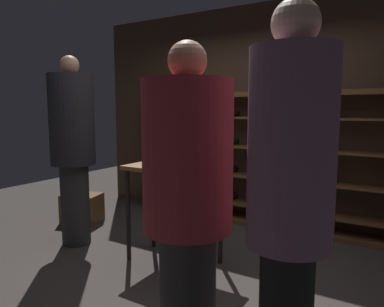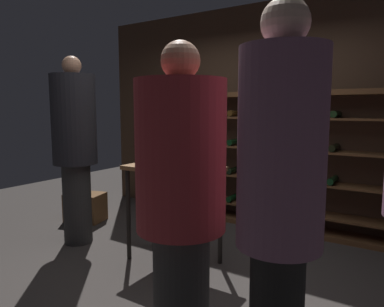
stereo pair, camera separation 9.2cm
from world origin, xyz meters
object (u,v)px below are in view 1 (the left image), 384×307
(wine_bottle_black_capsule, at_px, (167,151))
(person_guest_plum_blouse, at_px, (188,191))
(wine_rack, at_px, (254,159))
(wine_bottle_red_label, at_px, (149,149))
(person_host_in_suit, at_px, (73,142))
(wine_glass_stemmed_center, at_px, (155,156))
(tasting_table, at_px, (174,182))
(wine_crate, at_px, (82,208))
(wine_bottle_amber_reserve, at_px, (199,157))
(person_guest_khaki, at_px, (290,193))

(wine_bottle_black_capsule, bearing_deg, person_guest_plum_blouse, -50.36)
(wine_rack, bearing_deg, wine_bottle_red_label, -112.78)
(person_host_in_suit, bearing_deg, wine_glass_stemmed_center, 138.39)
(wine_rack, height_order, tasting_table, wine_rack)
(wine_crate, height_order, wine_glass_stemmed_center, wine_glass_stemmed_center)
(wine_bottle_red_label, height_order, wine_glass_stemmed_center, wine_bottle_red_label)
(wine_crate, height_order, wine_bottle_amber_reserve, wine_bottle_amber_reserve)
(wine_crate, distance_m, wine_bottle_black_capsule, 1.80)
(tasting_table, relative_size, wine_bottle_red_label, 2.56)
(wine_rack, xyz_separation_m, wine_bottle_red_label, (-0.59, -1.41, 0.24))
(person_host_in_suit, bearing_deg, wine_crate, -89.20)
(wine_crate, xyz_separation_m, wine_bottle_red_label, (1.37, -0.30, 0.90))
(wine_rack, xyz_separation_m, wine_glass_stemmed_center, (-0.33, -1.65, 0.21))
(wine_rack, distance_m, wine_bottle_amber_reserve, 1.67)
(wine_bottle_black_capsule, xyz_separation_m, wine_glass_stemmed_center, (0.08, -0.30, -0.01))
(person_guest_plum_blouse, relative_size, wine_crate, 3.89)
(tasting_table, height_order, wine_crate, tasting_table)
(person_guest_khaki, height_order, wine_bottle_red_label, person_guest_khaki)
(person_guest_khaki, bearing_deg, wine_rack, -117.92)
(tasting_table, distance_m, wine_bottle_black_capsule, 0.37)
(tasting_table, distance_m, wine_bottle_amber_reserve, 0.48)
(wine_glass_stemmed_center, bearing_deg, wine_bottle_red_label, 137.53)
(person_host_in_suit, distance_m, wine_glass_stemmed_center, 1.10)
(person_guest_khaki, distance_m, wine_glass_stemmed_center, 1.84)
(person_guest_khaki, bearing_deg, person_guest_plum_blouse, -59.77)
(person_guest_khaki, distance_m, wine_bottle_amber_reserve, 1.48)
(person_host_in_suit, relative_size, wine_crate, 4.27)
(tasting_table, bearing_deg, wine_rack, 81.70)
(person_guest_plum_blouse, height_order, wine_crate, person_guest_plum_blouse)
(wine_bottle_red_label, bearing_deg, person_guest_plum_blouse, -44.32)
(tasting_table, xyz_separation_m, wine_bottle_red_label, (-0.37, 0.10, 0.28))
(person_guest_khaki, bearing_deg, wine_bottle_red_label, -87.08)
(person_guest_khaki, xyz_separation_m, person_host_in_suit, (-2.64, 0.98, 0.04))
(person_guest_plum_blouse, xyz_separation_m, person_host_in_suit, (-2.03, 0.90, 0.12))
(person_guest_khaki, xyz_separation_m, wine_bottle_red_label, (-1.81, 1.25, -0.02))
(person_guest_plum_blouse, distance_m, wine_bottle_black_capsule, 1.60)
(wine_bottle_red_label, relative_size, wine_glass_stemmed_center, 2.42)
(wine_crate, bearing_deg, person_host_in_suit, -46.25)
(person_guest_khaki, distance_m, wine_bottle_black_capsule, 2.09)
(wine_bottle_amber_reserve, distance_m, wine_bottle_red_label, 0.77)
(wine_glass_stemmed_center, bearing_deg, wine_bottle_black_capsule, 105.73)
(wine_crate, bearing_deg, person_guest_khaki, -25.96)
(tasting_table, xyz_separation_m, person_guest_khaki, (1.44, -1.15, 0.30))
(person_guest_plum_blouse, distance_m, wine_glass_stemmed_center, 1.32)
(wine_rack, relative_size, wine_bottle_red_label, 9.15)
(wine_bottle_black_capsule, bearing_deg, wine_rack, 72.97)
(tasting_table, distance_m, wine_bottle_red_label, 0.48)
(person_guest_plum_blouse, bearing_deg, wine_bottle_amber_reserve, 164.17)
(wine_bottle_red_label, bearing_deg, wine_bottle_amber_reserve, -17.68)
(wine_rack, xyz_separation_m, wine_bottle_amber_reserve, (0.14, -1.65, 0.23))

